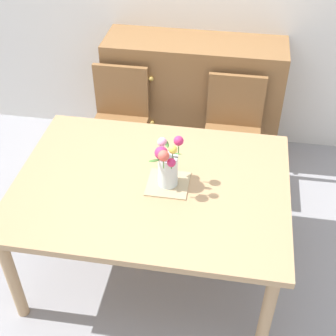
# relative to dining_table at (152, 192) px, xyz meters

# --- Properties ---
(ground_plane) EXTENTS (12.00, 12.00, 0.00)m
(ground_plane) POSITION_rel_dining_table_xyz_m (0.00, 0.00, -0.65)
(ground_plane) COLOR #939399
(dining_table) EXTENTS (1.59, 1.18, 0.72)m
(dining_table) POSITION_rel_dining_table_xyz_m (0.00, 0.00, 0.00)
(dining_table) COLOR tan
(dining_table) RESTS_ON ground_plane
(chair_left) EXTENTS (0.42, 0.42, 0.90)m
(chair_left) POSITION_rel_dining_table_xyz_m (-0.44, 0.93, -0.13)
(chair_left) COLOR olive
(chair_left) RESTS_ON ground_plane
(chair_right) EXTENTS (0.42, 0.42, 0.90)m
(chair_right) POSITION_rel_dining_table_xyz_m (0.44, 0.93, -0.13)
(chair_right) COLOR olive
(chair_right) RESTS_ON ground_plane
(dresser) EXTENTS (1.40, 0.47, 1.00)m
(dresser) POSITION_rel_dining_table_xyz_m (0.09, 1.33, -0.15)
(dresser) COLOR olive
(dresser) RESTS_ON ground_plane
(placemat) EXTENTS (0.24, 0.24, 0.01)m
(placemat) POSITION_rel_dining_table_xyz_m (0.10, 0.00, 0.08)
(placemat) COLOR tan
(placemat) RESTS_ON dining_table
(flower_vase) EXTENTS (0.18, 0.23, 0.32)m
(flower_vase) POSITION_rel_dining_table_xyz_m (0.10, -0.00, 0.23)
(flower_vase) COLOR silver
(flower_vase) RESTS_ON placemat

